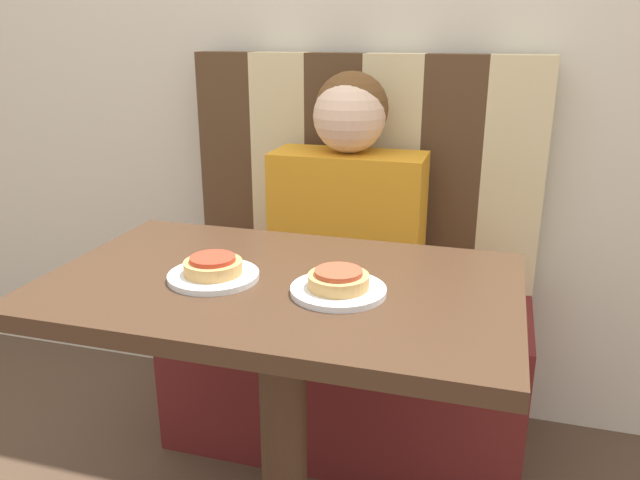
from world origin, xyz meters
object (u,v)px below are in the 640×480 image
(person, at_px, (349,191))
(plate_right, at_px, (338,290))
(pizza_left, at_px, (213,266))
(plate_left, at_px, (214,276))
(pizza_right, at_px, (338,279))

(person, xyz_separation_m, plate_right, (0.13, -0.60, -0.04))
(person, relative_size, pizza_left, 5.53)
(plate_left, relative_size, pizza_right, 1.57)
(plate_right, bearing_deg, pizza_left, 180.00)
(pizza_right, bearing_deg, plate_right, 0.00)
(pizza_left, bearing_deg, plate_left, 0.00)
(pizza_left, height_order, pizza_right, same)
(plate_right, bearing_deg, person, 102.08)
(plate_right, height_order, pizza_right, pizza_right)
(plate_left, bearing_deg, plate_right, 0.00)
(plate_left, bearing_deg, pizza_right, 0.00)
(plate_right, relative_size, pizza_right, 1.57)
(plate_right, relative_size, pizza_left, 1.57)
(person, bearing_deg, plate_left, -102.08)
(person, relative_size, plate_right, 3.52)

